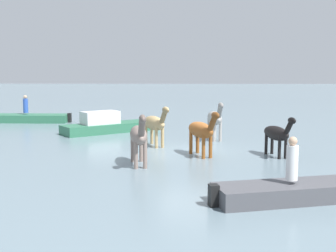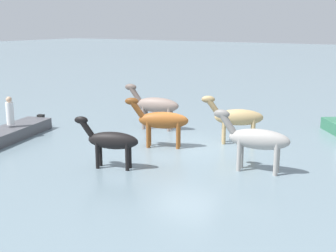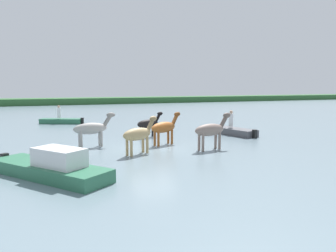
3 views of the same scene
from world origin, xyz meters
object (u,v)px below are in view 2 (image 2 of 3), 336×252
object	(u,v)px
horse_dun_straggler	(237,118)
horse_gray_outer	(111,141)
horse_dark_mare	(256,139)
horse_rear_stallion	(161,120)
boat_dinghy_port	(11,135)
person_watcher_seated	(10,112)
horse_chestnut_trailing	(155,105)

from	to	relation	value
horse_dun_straggler	horse_gray_outer	distance (m)	5.62
horse_dark_mare	horse_dun_straggler	xyz separation A→B (m)	(1.94, -2.92, -0.03)
horse_dark_mare	horse_dun_straggler	distance (m)	3.51
horse_dun_straggler	horse_gray_outer	world-z (taller)	horse_dun_straggler
horse_rear_stallion	boat_dinghy_port	bearing A→B (deg)	-3.99
person_watcher_seated	horse_dark_mare	bearing A→B (deg)	-172.89
horse_chestnut_trailing	horse_dun_straggler	xyz separation A→B (m)	(-4.12, 0.35, -0.05)
horse_dark_mare	horse_chestnut_trailing	xyz separation A→B (m)	(6.05, -3.27, 0.03)
horse_rear_stallion	horse_chestnut_trailing	size ratio (longest dim) A/B	0.92
horse_chestnut_trailing	horse_rear_stallion	bearing A→B (deg)	115.66
horse_rear_stallion	boat_dinghy_port	xyz separation A→B (m)	(6.07, 2.24, -0.90)
boat_dinghy_port	horse_dun_straggler	bearing A→B (deg)	102.59
boat_dinghy_port	person_watcher_seated	world-z (taller)	person_watcher_seated
horse_dark_mare	person_watcher_seated	size ratio (longest dim) A/B	2.16
horse_chestnut_trailing	horse_dark_mare	bearing A→B (deg)	139.73
boat_dinghy_port	horse_gray_outer	bearing A→B (deg)	67.58
horse_rear_stallion	horse_dun_straggler	world-z (taller)	horse_rear_stallion
horse_gray_outer	boat_dinghy_port	xyz separation A→B (m)	(6.05, -0.82, -0.78)
horse_rear_stallion	horse_gray_outer	distance (m)	3.07
person_watcher_seated	horse_rear_stallion	bearing A→B (deg)	-160.60
horse_dark_mare	horse_chestnut_trailing	bearing A→B (deg)	-36.98
horse_rear_stallion	horse_gray_outer	size ratio (longest dim) A/B	1.10
boat_dinghy_port	horse_dark_mare	bearing A→B (deg)	82.97
horse_rear_stallion	horse_gray_outer	xyz separation A→B (m)	(0.03, 3.07, -0.12)
horse_dark_mare	person_watcher_seated	xyz separation A→B (m)	(10.33, 1.29, 0.04)
horse_rear_stallion	person_watcher_seated	bearing A→B (deg)	-4.87
horse_dark_mare	person_watcher_seated	distance (m)	10.41
horse_dark_mare	boat_dinghy_port	size ratio (longest dim) A/B	0.54
horse_chestnut_trailing	horse_dun_straggler	bearing A→B (deg)	163.30
horse_dark_mare	boat_dinghy_port	world-z (taller)	horse_dark_mare
boat_dinghy_port	person_watcher_seated	xyz separation A→B (m)	(0.05, -0.09, 0.96)
horse_gray_outer	person_watcher_seated	world-z (taller)	person_watcher_seated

